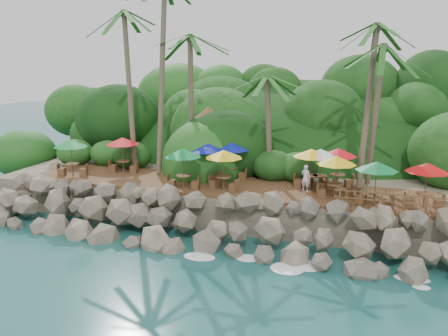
% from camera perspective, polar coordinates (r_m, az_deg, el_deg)
% --- Properties ---
extents(ground, '(140.00, 140.00, 0.00)m').
position_cam_1_polar(ground, '(25.79, -4.24, -10.33)').
color(ground, '#19514F').
rests_on(ground, ground).
extents(land_base, '(32.00, 25.20, 2.10)m').
position_cam_1_polar(land_base, '(39.97, 4.49, -0.13)').
color(land_base, gray).
rests_on(land_base, ground).
extents(jungle_hill, '(44.80, 28.00, 15.40)m').
position_cam_1_polar(jungle_hill, '(47.34, 6.64, 0.64)').
color(jungle_hill, '#143811').
rests_on(jungle_hill, ground).
extents(seawall, '(29.00, 4.00, 2.30)m').
position_cam_1_polar(seawall, '(27.08, -2.67, -6.50)').
color(seawall, gray).
rests_on(seawall, ground).
extents(terrace, '(26.00, 5.00, 0.20)m').
position_cam_1_polar(terrace, '(30.36, -0.00, -2.20)').
color(terrace, brown).
rests_on(terrace, land_base).
extents(jungle_foliage, '(44.00, 16.00, 12.00)m').
position_cam_1_polar(jungle_foliage, '(39.28, 4.11, -1.95)').
color(jungle_foliage, '#143811').
rests_on(jungle_foliage, ground).
extents(foam_line, '(25.20, 0.80, 0.06)m').
position_cam_1_polar(foam_line, '(26.03, -3.99, -10.02)').
color(foam_line, white).
rests_on(foam_line, ground).
extents(palms, '(22.90, 7.10, 14.29)m').
position_cam_1_polar(palms, '(31.74, 2.39, 16.55)').
color(palms, brown).
rests_on(palms, ground).
extents(palapa, '(5.47, 5.47, 4.60)m').
position_cam_1_polar(palapa, '(33.85, -1.90, 5.62)').
color(palapa, brown).
rests_on(palapa, ground).
extents(dining_clusters, '(24.79, 5.51, 2.51)m').
position_cam_1_polar(dining_clusters, '(29.21, 3.81, 1.55)').
color(dining_clusters, brown).
rests_on(dining_clusters, terrace).
extents(railing, '(8.30, 0.10, 1.00)m').
position_cam_1_polar(railing, '(26.58, 22.09, -3.90)').
color(railing, brown).
rests_on(railing, terrace).
extents(waiter, '(0.72, 0.60, 1.69)m').
position_cam_1_polar(waiter, '(29.06, 9.84, -1.19)').
color(waiter, white).
rests_on(waiter, terrace).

